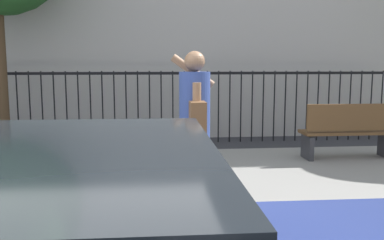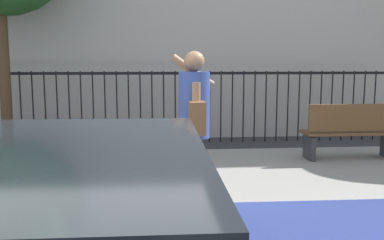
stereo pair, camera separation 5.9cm
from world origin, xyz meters
TOP-DOWN VIEW (x-y plane):
  - sidewalk at (0.00, 2.20)m, footprint 28.00×4.40m
  - iron_fence at (0.00, 5.90)m, footprint 12.03×0.04m
  - pedestrian_on_phone at (1.16, 1.22)m, footprint 0.50×0.65m
  - street_bench at (4.01, 3.37)m, footprint 1.60×0.45m

SIDE VIEW (x-z plane):
  - sidewalk at x=0.00m, z-range 0.00..0.15m
  - street_bench at x=4.01m, z-range 0.18..1.13m
  - iron_fence at x=0.00m, z-range 0.22..1.82m
  - pedestrian_on_phone at x=1.16m, z-range 0.29..2.03m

